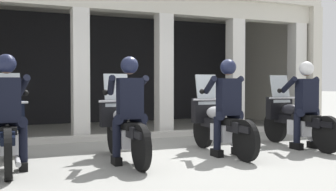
% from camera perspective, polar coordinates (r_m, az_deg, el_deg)
% --- Properties ---
extents(ground_plane, '(80.00, 80.00, 0.00)m').
position_cam_1_polar(ground_plane, '(9.50, -6.64, -5.44)').
color(ground_plane, gray).
extents(station_building, '(10.79, 4.01, 3.38)m').
position_cam_1_polar(station_building, '(11.01, -9.21, 6.58)').
color(station_building, black).
rests_on(station_building, ground).
extents(kerb_strip, '(10.29, 0.24, 0.12)m').
position_cam_1_polar(kerb_strip, '(8.66, -5.34, -5.75)').
color(kerb_strip, '#B7B5AD').
rests_on(kerb_strip, ground).
extents(motorcycle_far_left, '(0.62, 2.04, 1.35)m').
position_cam_1_polar(motorcycle_far_left, '(6.13, -21.87, -4.85)').
color(motorcycle_far_left, black).
rests_on(motorcycle_far_left, ground).
extents(police_officer_far_left, '(0.63, 0.61, 1.58)m').
position_cam_1_polar(police_officer_far_left, '(5.82, -21.90, -0.88)').
color(police_officer_far_left, black).
rests_on(police_officer_far_left, ground).
extents(motorcycle_center_left, '(0.62, 2.04, 1.35)m').
position_cam_1_polar(motorcycle_center_left, '(6.26, -6.25, -4.60)').
color(motorcycle_center_left, black).
rests_on(motorcycle_center_left, ground).
extents(police_officer_center_left, '(0.63, 0.61, 1.58)m').
position_cam_1_polar(police_officer_center_left, '(5.95, -5.51, -0.70)').
color(police_officer_center_left, black).
rests_on(police_officer_center_left, ground).
extents(motorcycle_center_right, '(0.62, 2.04, 1.35)m').
position_cam_1_polar(motorcycle_center_right, '(6.92, 7.23, -3.99)').
color(motorcycle_center_right, black).
rests_on(motorcycle_center_right, ground).
extents(police_officer_center_right, '(0.63, 0.61, 1.58)m').
position_cam_1_polar(police_officer_center_right, '(6.64, 8.45, -0.45)').
color(police_officer_center_right, black).
rests_on(police_officer_center_right, ground).
extents(motorcycle_far_right, '(0.62, 2.04, 1.35)m').
position_cam_1_polar(motorcycle_far_right, '(7.94, 17.54, -3.31)').
color(motorcycle_far_right, black).
rests_on(motorcycle_far_right, ground).
extents(police_officer_far_right, '(0.63, 0.61, 1.58)m').
position_cam_1_polar(police_officer_far_right, '(7.70, 18.92, -0.22)').
color(police_officer_far_right, black).
rests_on(police_officer_far_right, ground).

